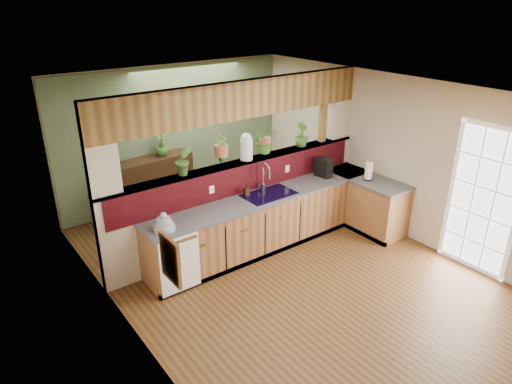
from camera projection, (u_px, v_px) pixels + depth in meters
ground at (296, 278)px, 6.52m from camera, size 4.60×7.00×0.01m
ceiling at (304, 96)px, 5.48m from camera, size 4.60×7.00×0.01m
wall_back at (176, 135)px, 8.57m from camera, size 4.60×0.02×2.60m
wall_left at (135, 248)px, 4.74m from camera, size 0.02×7.00×2.60m
wall_right at (408, 160)px, 7.26m from camera, size 0.02×7.00×2.60m
pass_through_partition at (243, 173)px, 7.05m from camera, size 4.60×0.21×2.60m
pass_through_ledge at (241, 162)px, 6.97m from camera, size 4.60×0.21×0.04m
header_beam at (240, 100)px, 6.58m from camera, size 4.60×0.15×0.55m
sage_backwall at (176, 135)px, 8.56m from camera, size 4.55×0.02×2.55m
countertop at (301, 213)px, 7.44m from camera, size 4.14×1.52×0.90m
dishwasher at (180, 264)px, 6.01m from camera, size 0.58×0.03×0.82m
navy_sink at (269, 199)px, 7.05m from camera, size 0.82×0.50×0.18m
french_door at (482, 202)px, 6.39m from camera, size 0.06×1.02×2.16m
framed_print at (170, 260)px, 4.07m from camera, size 0.04×0.35×0.45m
faucet at (265, 176)px, 7.05m from camera, size 0.20×0.20×0.46m
dish_stack at (164, 224)px, 5.92m from camera, size 0.29×0.29×0.25m
soap_dispenser at (246, 190)px, 6.93m from camera, size 0.08×0.08×0.18m
coffee_maker at (324, 168)px, 7.64m from camera, size 0.17×0.29×0.32m
paper_towel at (369, 171)px, 7.51m from camera, size 0.15×0.15×0.32m
glass_jar at (246, 146)px, 6.93m from camera, size 0.19×0.19×0.42m
ledge_plant_left at (184, 160)px, 6.34m from camera, size 0.28×0.25×0.44m
ledge_plant_right at (301, 135)px, 7.55m from camera, size 0.24×0.24×0.40m
hanging_plant_a at (221, 139)px, 6.60m from camera, size 0.24×0.20×0.55m
hanging_plant_b at (265, 129)px, 7.04m from camera, size 0.42×0.38×0.54m
shelving_console at (151, 187)px, 8.32m from camera, size 1.65×0.57×1.08m
shelf_plant_a at (115, 155)px, 7.72m from camera, size 0.21×0.15×0.37m
shelf_plant_b at (161, 144)px, 8.17m from camera, size 0.31×0.31×0.45m
floor_plant at (247, 182)px, 8.93m from camera, size 0.77×0.72×0.70m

